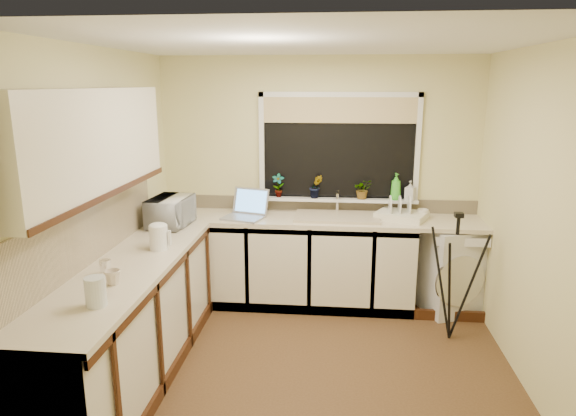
# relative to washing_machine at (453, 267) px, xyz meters

# --- Properties ---
(floor) EXTENTS (3.20, 3.20, 0.00)m
(floor) POSITION_rel_washing_machine_xyz_m (-1.34, -1.22, -0.42)
(floor) COLOR brown
(floor) RESTS_ON ground
(ceiling) EXTENTS (3.20, 3.20, 0.00)m
(ceiling) POSITION_rel_washing_machine_xyz_m (-1.34, -1.22, 2.03)
(ceiling) COLOR white
(ceiling) RESTS_ON ground
(wall_back) EXTENTS (3.20, 0.00, 3.20)m
(wall_back) POSITION_rel_washing_machine_xyz_m (-1.34, 0.28, 0.80)
(wall_back) COLOR beige
(wall_back) RESTS_ON ground
(wall_front) EXTENTS (3.20, 0.00, 3.20)m
(wall_front) POSITION_rel_washing_machine_xyz_m (-1.34, -2.72, 0.80)
(wall_front) COLOR beige
(wall_front) RESTS_ON ground
(wall_left) EXTENTS (0.00, 3.00, 3.00)m
(wall_left) POSITION_rel_washing_machine_xyz_m (-2.94, -1.22, 0.80)
(wall_left) COLOR beige
(wall_left) RESTS_ON ground
(wall_right) EXTENTS (0.00, 3.00, 3.00)m
(wall_right) POSITION_rel_washing_machine_xyz_m (0.26, -1.22, 0.80)
(wall_right) COLOR beige
(wall_right) RESTS_ON ground
(base_cabinet_back) EXTENTS (2.55, 0.60, 0.86)m
(base_cabinet_back) POSITION_rel_washing_machine_xyz_m (-1.67, -0.02, 0.01)
(base_cabinet_back) COLOR silver
(base_cabinet_back) RESTS_ON floor
(base_cabinet_left) EXTENTS (0.54, 2.40, 0.86)m
(base_cabinet_left) POSITION_rel_washing_machine_xyz_m (-2.64, -1.52, 0.01)
(base_cabinet_left) COLOR silver
(base_cabinet_left) RESTS_ON floor
(worktop_back) EXTENTS (3.20, 0.60, 0.04)m
(worktop_back) POSITION_rel_washing_machine_xyz_m (-1.34, -0.02, 0.46)
(worktop_back) COLOR beige
(worktop_back) RESTS_ON base_cabinet_back
(worktop_left) EXTENTS (0.60, 2.40, 0.04)m
(worktop_left) POSITION_rel_washing_machine_xyz_m (-2.64, -1.52, 0.46)
(worktop_left) COLOR beige
(worktop_left) RESTS_ON base_cabinet_left
(upper_cabinet) EXTENTS (0.28, 1.90, 0.70)m
(upper_cabinet) POSITION_rel_washing_machine_xyz_m (-2.78, -1.67, 1.38)
(upper_cabinet) COLOR silver
(upper_cabinet) RESTS_ON wall_left
(splashback_left) EXTENTS (0.02, 2.40, 0.45)m
(splashback_left) POSITION_rel_washing_machine_xyz_m (-2.93, -1.52, 0.70)
(splashback_left) COLOR beige
(splashback_left) RESTS_ON wall_left
(splashback_back) EXTENTS (3.20, 0.02, 0.14)m
(splashback_back) POSITION_rel_washing_machine_xyz_m (-1.34, 0.27, 0.55)
(splashback_back) COLOR beige
(splashback_back) RESTS_ON wall_back
(window_glass) EXTENTS (1.50, 0.02, 1.00)m
(window_glass) POSITION_rel_washing_machine_xyz_m (-1.14, 0.27, 1.13)
(window_glass) COLOR black
(window_glass) RESTS_ON wall_back
(window_blind) EXTENTS (1.50, 0.02, 0.25)m
(window_blind) POSITION_rel_washing_machine_xyz_m (-1.14, 0.24, 1.50)
(window_blind) COLOR tan
(window_blind) RESTS_ON wall_back
(windowsill) EXTENTS (1.60, 0.14, 0.03)m
(windowsill) POSITION_rel_washing_machine_xyz_m (-1.14, 0.21, 0.61)
(windowsill) COLOR white
(windowsill) RESTS_ON wall_back
(sink) EXTENTS (0.82, 0.46, 0.03)m
(sink) POSITION_rel_washing_machine_xyz_m (-1.14, -0.02, 0.49)
(sink) COLOR tan
(sink) RESTS_ON worktop_back
(faucet) EXTENTS (0.03, 0.03, 0.24)m
(faucet) POSITION_rel_washing_machine_xyz_m (-1.14, 0.16, 0.60)
(faucet) COLOR silver
(faucet) RESTS_ON worktop_back
(washing_machine) EXTENTS (0.76, 0.75, 0.85)m
(washing_machine) POSITION_rel_washing_machine_xyz_m (0.00, 0.00, 0.00)
(washing_machine) COLOR silver
(washing_machine) RESTS_ON floor
(laptop) EXTENTS (0.46, 0.45, 0.27)m
(laptop) POSITION_rel_washing_machine_xyz_m (-2.03, -0.06, 0.55)
(laptop) COLOR #9E9EA6
(laptop) RESTS_ON worktop_back
(kettle) EXTENTS (0.15, 0.15, 0.19)m
(kettle) POSITION_rel_washing_machine_xyz_m (-2.54, -1.12, 0.57)
(kettle) COLOR white
(kettle) RESTS_ON worktop_left
(dish_rack) EXTENTS (0.55, 0.49, 0.07)m
(dish_rack) POSITION_rel_washing_machine_xyz_m (-0.52, 0.02, 0.51)
(dish_rack) COLOR silver
(dish_rack) RESTS_ON worktop_back
(tripod) EXTENTS (0.62, 0.62, 1.14)m
(tripod) POSITION_rel_washing_machine_xyz_m (-0.14, -0.64, 0.15)
(tripod) COLOR black
(tripod) RESTS_ON floor
(glass_jug) EXTENTS (0.12, 0.12, 0.18)m
(glass_jug) POSITION_rel_washing_machine_xyz_m (-2.55, -2.18, 0.57)
(glass_jug) COLOR silver
(glass_jug) RESTS_ON worktop_left
(steel_jar) EXTENTS (0.08, 0.08, 0.11)m
(steel_jar) POSITION_rel_washing_machine_xyz_m (-2.72, -1.69, 0.53)
(steel_jar) COLOR white
(steel_jar) RESTS_ON worktop_left
(microwave) EXTENTS (0.36, 0.50, 0.26)m
(microwave) POSITION_rel_washing_machine_xyz_m (-2.67, -0.43, 0.61)
(microwave) COLOR silver
(microwave) RESTS_ON worktop_left
(plant_a) EXTENTS (0.13, 0.09, 0.24)m
(plant_a) POSITION_rel_washing_machine_xyz_m (-1.75, 0.20, 0.75)
(plant_a) COLOR #999999
(plant_a) RESTS_ON windowsill
(plant_b) EXTENTS (0.15, 0.13, 0.24)m
(plant_b) POSITION_rel_washing_machine_xyz_m (-1.36, 0.19, 0.75)
(plant_b) COLOR #999999
(plant_b) RESTS_ON windowsill
(plant_d) EXTENTS (0.20, 0.18, 0.20)m
(plant_d) POSITION_rel_washing_machine_xyz_m (-0.89, 0.20, 0.73)
(plant_d) COLOR #999999
(plant_d) RESTS_ON windowsill
(soap_bottle_green) EXTENTS (0.13, 0.13, 0.27)m
(soap_bottle_green) POSITION_rel_washing_machine_xyz_m (-0.57, 0.20, 0.76)
(soap_bottle_green) COLOR green
(soap_bottle_green) RESTS_ON windowsill
(soap_bottle_clear) EXTENTS (0.12, 0.12, 0.19)m
(soap_bottle_clear) POSITION_rel_washing_machine_xyz_m (-0.43, 0.19, 0.72)
(soap_bottle_clear) COLOR #999999
(soap_bottle_clear) RESTS_ON windowsill
(cup_back) EXTENTS (0.12, 0.12, 0.09)m
(cup_back) POSITION_rel_washing_machine_xyz_m (-0.32, 0.05, 0.52)
(cup_back) COLOR silver
(cup_back) RESTS_ON worktop_back
(cup_left) EXTENTS (0.12, 0.12, 0.10)m
(cup_left) POSITION_rel_washing_machine_xyz_m (-2.59, -1.86, 0.53)
(cup_left) COLOR beige
(cup_left) RESTS_ON worktop_left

